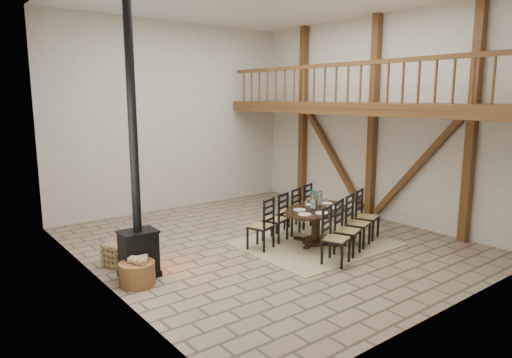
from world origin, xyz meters
TOP-DOWN VIEW (x-y plane):
  - ground at (0.00, 0.00)m, footprint 8.00×8.00m
  - room_shell at (1.19, 0.00)m, footprint 7.02×8.02m
  - rug at (0.75, -0.70)m, footprint 3.00×2.50m
  - dining_table at (0.75, -0.70)m, footprint 2.83×2.70m
  - wood_stove at (-2.90, -0.09)m, footprint 0.64×0.50m
  - log_basket at (-3.09, -0.42)m, footprint 0.59×0.59m
  - log_stack at (-3.05, 0.65)m, footprint 0.44×0.50m

SIDE VIEW (x-z plane):
  - ground at x=0.00m, z-range 0.00..0.00m
  - rug at x=0.75m, z-range 0.00..0.02m
  - log_stack at x=-3.05m, z-range 0.00..0.42m
  - log_basket at x=-3.09m, z-range -0.03..0.45m
  - dining_table at x=0.75m, z-range -0.21..0.97m
  - wood_stove at x=-2.90m, z-range -1.37..3.63m
  - room_shell at x=1.19m, z-range 0.51..5.52m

